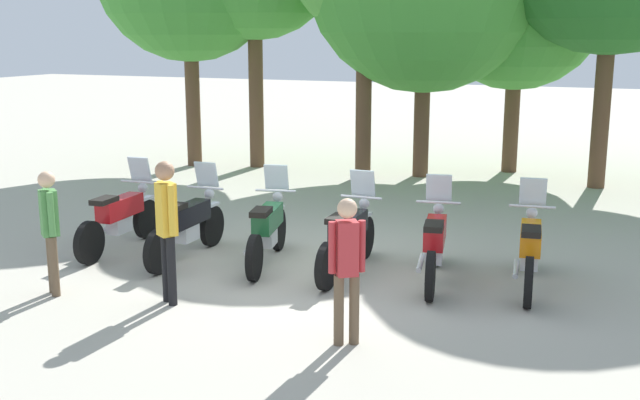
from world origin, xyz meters
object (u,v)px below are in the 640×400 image
motorcycle_3 (348,237)px  motorcycle_1 (188,225)px  person_0 (50,224)px  motorcycle_2 (268,229)px  motorcycle_0 (120,217)px  person_1 (167,220)px  motorcycle_4 (435,244)px  tree_4 (518,0)px  motorcycle_5 (530,249)px  person_2 (347,261)px

motorcycle_3 → motorcycle_1: bearing=95.6°
person_0 → motorcycle_2: bearing=-1.5°
motorcycle_1 → person_0: bearing=158.6°
motorcycle_0 → motorcycle_1: size_ratio=1.00×
motorcycle_3 → person_1: 2.65m
motorcycle_2 → motorcycle_4: size_ratio=0.99×
motorcycle_2 → tree_4: tree_4 is taller
motorcycle_5 → tree_4: size_ratio=0.36×
motorcycle_1 → motorcycle_4: bearing=-86.2°
motorcycle_4 → person_1: bearing=116.4°
motorcycle_4 → person_1: size_ratio=1.21×
motorcycle_0 → person_2: (4.55, -2.14, 0.42)m
motorcycle_4 → person_0: person_0 is taller
motorcycle_1 → motorcycle_2: (1.21, 0.23, 0.00)m
motorcycle_1 → motorcycle_3: bearing=-85.7°
motorcycle_4 → person_0: size_ratio=1.35×
tree_4 → person_1: bearing=-102.2°
motorcycle_2 → tree_4: (2.02, 9.04, 3.51)m
motorcycle_1 → motorcycle_4: (3.65, 0.38, 0.00)m
motorcycle_1 → person_2: size_ratio=1.36×
person_0 → person_1: person_1 is taller
motorcycle_4 → tree_4: tree_4 is taller
person_0 → motorcycle_5: bearing=-25.8°
motorcycle_1 → motorcycle_5: 4.91m
motorcycle_4 → tree_4: size_ratio=0.35×
person_1 → motorcycle_1: bearing=-121.5°
motorcycle_1 → person_1: person_1 is taller
motorcycle_2 → person_0: 3.02m
motorcycle_3 → tree_4: size_ratio=0.36×
tree_4 → motorcycle_1: bearing=-109.2°
motorcycle_1 → motorcycle_2: size_ratio=1.02×
motorcycle_0 → motorcycle_5: bearing=-88.2°
motorcycle_0 → person_1: bearing=-134.5°
motorcycle_4 → motorcycle_5: bearing=-90.3°
motorcycle_2 → person_0: bearing=126.4°
motorcycle_0 → motorcycle_2: 2.44m
motorcycle_2 → motorcycle_5: same height
motorcycle_5 → tree_4: tree_4 is taller
motorcycle_1 → motorcycle_3: size_ratio=1.00×
motorcycle_1 → person_2: bearing=-124.7°
motorcycle_0 → motorcycle_5: size_ratio=1.00×
person_2 → person_0: bearing=55.8°
motorcycle_4 → motorcycle_5: same height
motorcycle_1 → motorcycle_2: same height
motorcycle_2 → person_1: (-0.37, -1.99, 0.55)m
motorcycle_1 → motorcycle_4: 3.67m
person_1 → person_2: bearing=114.7°
motorcycle_5 → person_2: (-1.54, -2.74, 0.42)m
motorcycle_5 → person_0: person_0 is taller
motorcycle_3 → tree_4: tree_4 is taller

